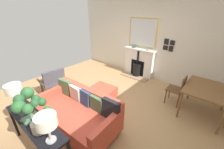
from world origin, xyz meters
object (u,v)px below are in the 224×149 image
(fireplace, at_px, (138,64))
(sofa, at_px, (79,112))
(book_stack, at_px, (31,118))
(table_lamp_near_end, at_px, (14,90))
(table_lamp_far_end, at_px, (46,122))
(mantel_bowl_far, at_px, (148,50))
(ottoman, at_px, (103,92))
(dining_chair_near_fireplace, at_px, (179,88))
(dining_table, at_px, (207,92))
(potted_plant, at_px, (31,108))
(armchair_accent, at_px, (53,80))
(mantel_bowl_near, at_px, (134,47))
(console_table, at_px, (35,125))

(fireplace, distance_m, sofa, 3.07)
(sofa, distance_m, book_stack, 0.95)
(table_lamp_near_end, xyz_separation_m, table_lamp_far_end, (0.00, 1.13, -0.03))
(mantel_bowl_far, bearing_deg, ottoman, -7.73)
(table_lamp_near_end, height_order, dining_chair_near_fireplace, table_lamp_near_end)
(table_lamp_near_end, height_order, dining_table, table_lamp_near_end)
(potted_plant, height_order, book_stack, potted_plant)
(mantel_bowl_far, bearing_deg, sofa, -0.39)
(table_lamp_far_end, xyz_separation_m, book_stack, (-0.00, -0.64, -0.32))
(dining_table, bearing_deg, fireplace, -111.88)
(armchair_accent, bearing_deg, mantel_bowl_near, 160.11)
(mantel_bowl_near, bearing_deg, armchair_accent, -19.89)
(ottoman, height_order, table_lamp_near_end, table_lamp_near_end)
(ottoman, height_order, console_table, console_table)
(dining_chair_near_fireplace, bearing_deg, table_lamp_far_end, -15.75)
(dining_table, bearing_deg, ottoman, -64.06)
(console_table, relative_size, table_lamp_near_end, 3.24)
(fireplace, height_order, dining_table, fireplace)
(sofa, height_order, console_table, sofa)
(mantel_bowl_near, height_order, sofa, mantel_bowl_near)
(console_table, xyz_separation_m, table_lamp_far_end, (0.00, 0.57, 0.44))
(ottoman, bearing_deg, mantel_bowl_near, -171.16)
(mantel_bowl_far, distance_m, ottoman, 2.22)
(mantel_bowl_near, relative_size, mantel_bowl_far, 1.08)
(console_table, bearing_deg, sofa, -179.69)
(fireplace, distance_m, table_lamp_far_end, 4.06)
(armchair_accent, bearing_deg, ottoman, 118.92)
(sofa, bearing_deg, fireplace, -174.19)
(mantel_bowl_near, height_order, dining_table, mantel_bowl_near)
(mantel_bowl_near, bearing_deg, sofa, 10.58)
(mantel_bowl_near, bearing_deg, ottoman, 8.84)
(fireplace, distance_m, dining_chair_near_fireplace, 1.96)
(potted_plant, bearing_deg, ottoman, -165.11)
(dining_table, bearing_deg, mantel_bowl_far, -115.40)
(mantel_bowl_near, relative_size, sofa, 0.08)
(mantel_bowl_far, bearing_deg, fireplace, -87.92)
(mantel_bowl_near, height_order, table_lamp_far_end, table_lamp_far_end)
(table_lamp_far_end, distance_m, dining_table, 3.34)
(mantel_bowl_near, xyz_separation_m, potted_plant, (3.97, 0.83, 0.08))
(fireplace, xyz_separation_m, console_table, (3.92, 0.32, 0.17))
(dining_chair_near_fireplace, bearing_deg, dining_table, 89.90)
(book_stack, bearing_deg, potted_plant, 83.43)
(dining_chair_near_fireplace, bearing_deg, book_stack, -26.47)
(table_lamp_near_end, bearing_deg, console_table, 90.00)
(sofa, bearing_deg, potted_plant, 15.92)
(fireplace, relative_size, sofa, 0.64)
(mantel_bowl_far, xyz_separation_m, console_table, (3.93, -0.02, -0.44))
(table_lamp_near_end, xyz_separation_m, book_stack, (-0.00, 0.49, -0.34))
(potted_plant, relative_size, dining_table, 0.60)
(console_table, relative_size, book_stack, 5.00)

